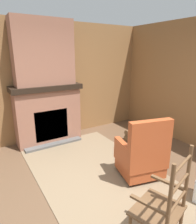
{
  "coord_description": "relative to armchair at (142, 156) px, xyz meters",
  "views": [
    {
      "loc": [
        1.88,
        -1.32,
        1.98
      ],
      "look_at": [
        -1.22,
        0.61,
        0.9
      ],
      "focal_mm": 32.0,
      "sensor_mm": 36.0,
      "label": 1
    }
  ],
  "objects": [
    {
      "name": "oil_lamp_vase",
      "position": [
        -2.22,
        -1.27,
        1.04
      ],
      "size": [
        0.09,
        0.09,
        0.28
      ],
      "color": "#47708E",
      "rests_on": "fireplace_hearth"
    },
    {
      "name": "ground_plane",
      "position": [
        0.2,
        -0.81,
        -0.38
      ],
      "size": [
        14.0,
        14.0,
        0.0
      ],
      "primitive_type": "plane",
      "color": "brown"
    },
    {
      "name": "rocking_chair",
      "position": [
        1.01,
        -0.71,
        0.03
      ],
      "size": [
        0.9,
        0.68,
        1.14
      ],
      "rotation": [
        0.0,
        0.0,
        3.43
      ],
      "color": "brown",
      "rests_on": "ground"
    },
    {
      "name": "area_rug",
      "position": [
        -0.41,
        -0.56,
        -0.37
      ],
      "size": [
        3.26,
        1.92,
        0.01
      ],
      "color": "#7A664C",
      "rests_on": "ground"
    },
    {
      "name": "armchair",
      "position": [
        0.0,
        0.0,
        0.0
      ],
      "size": [
        0.77,
        0.81,
        1.05
      ],
      "rotation": [
        0.0,
        0.0,
        2.89
      ],
      "color": "#A84723",
      "rests_on": "ground"
    },
    {
      "name": "chimney_breast",
      "position": [
        -2.18,
        -0.81,
        1.61
      ],
      "size": [
        0.4,
        1.24,
        1.34
      ],
      "color": "#93604C",
      "rests_on": "fireplace_hearth"
    },
    {
      "name": "firewood_stack",
      "position": [
        -1.09,
        0.91,
        -0.24
      ],
      "size": [
        0.44,
        0.43,
        0.26
      ],
      "rotation": [
        0.0,
        0.0,
        0.03
      ],
      "color": "brown",
      "rests_on": "ground"
    },
    {
      "name": "wood_panel_wall_left",
      "position": [
        -2.44,
        -0.81,
        0.96
      ],
      "size": [
        0.06,
        5.81,
        2.68
      ],
      "color": "olive",
      "rests_on": "ground"
    },
    {
      "name": "decorative_plate_on_mantel",
      "position": [
        -2.24,
        -0.91,
        1.06
      ],
      "size": [
        0.06,
        0.23,
        0.23
      ],
      "color": "red",
      "rests_on": "fireplace_hearth"
    },
    {
      "name": "fireplace_hearth",
      "position": [
        -2.17,
        -0.81,
        0.28
      ],
      "size": [
        0.67,
        1.51,
        1.32
      ],
      "color": "#93604C",
      "rests_on": "ground"
    },
    {
      "name": "storage_case",
      "position": [
        -2.22,
        -0.56,
        1.0
      ],
      "size": [
        0.17,
        0.22,
        0.12
      ],
      "color": "black",
      "rests_on": "fireplace_hearth"
    }
  ]
}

